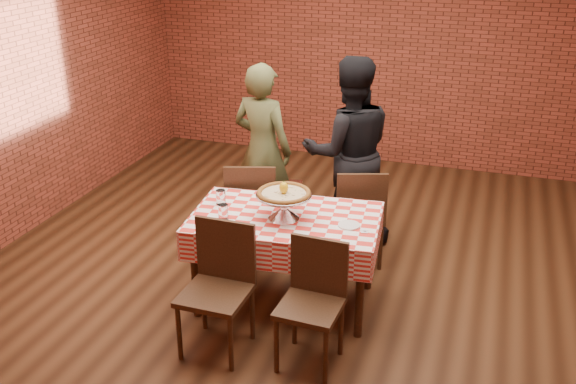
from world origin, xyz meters
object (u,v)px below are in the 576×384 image
object	(u,v)px
pizza	(284,194)
water_glass_right	(221,197)
chair_far_left	(252,207)
chair_near_left	(215,293)
chair_far_right	(358,214)
condiment_caddy	(295,191)
diner_olive	(263,149)
table	(285,260)
diner_black	(349,152)
pizza_stand	(284,206)
water_glass_left	(223,212)
chair_near_right	(310,309)

from	to	relation	value
pizza	water_glass_right	xyz separation A→B (m)	(-0.55, 0.08, -0.14)
water_glass_right	chair_far_left	size ratio (longest dim) A/B	0.13
chair_near_left	chair_far_right	xyz separation A→B (m)	(0.66, 1.60, -0.01)
condiment_caddy	chair_near_left	distance (m)	1.15
chair_far_right	diner_olive	bearing A→B (deg)	-36.76
diner_olive	pizza	bearing A→B (deg)	128.60
table	chair_far_left	bearing A→B (deg)	128.52
table	diner_black	world-z (taller)	diner_black
pizza_stand	water_glass_left	distance (m)	0.46
pizza_stand	diner_black	world-z (taller)	diner_black
chair_far_right	diner_black	bearing A→B (deg)	-81.03
water_glass_left	chair_far_right	bearing A→B (deg)	52.17
table	water_glass_left	bearing A→B (deg)	-155.38
chair_near_right	table	bearing A→B (deg)	123.25
water_glass_right	chair_far_left	bearing A→B (deg)	88.70
condiment_caddy	chair_near_right	xyz separation A→B (m)	(0.43, -1.02, -0.39)
diner_olive	water_glass_right	bearing A→B (deg)	105.09
diner_olive	chair_near_right	bearing A→B (deg)	130.20
table	diner_olive	world-z (taller)	diner_olive
chair_far_left	diner_olive	distance (m)	0.64
condiment_caddy	chair_far_left	world-z (taller)	chair_far_left
chair_far_right	diner_olive	xyz separation A→B (m)	(-1.02, 0.34, 0.37)
pizza_stand	chair_far_left	world-z (taller)	pizza_stand
condiment_caddy	water_glass_right	bearing A→B (deg)	-165.56
pizza_stand	diner_olive	xyz separation A→B (m)	(-0.63, 1.22, -0.03)
chair_near_left	diner_black	size ratio (longest dim) A/B	0.53
table	water_glass_left	distance (m)	0.65
table	chair_near_left	bearing A→B (deg)	-109.85
chair_near_left	diner_black	xyz separation A→B (m)	(0.47, 1.97, 0.42)
table	pizza_stand	world-z (taller)	pizza_stand
chair_far_left	pizza	bearing A→B (deg)	109.81
pizza	chair_near_left	size ratio (longest dim) A/B	0.44
table	pizza	bearing A→B (deg)	-93.48
pizza	chair_far_right	world-z (taller)	pizza
table	diner_black	distance (m)	1.34
chair_far_right	diner_black	distance (m)	0.60
pizza	diner_olive	world-z (taller)	diner_olive
chair_far_right	diner_olive	distance (m)	1.13
water_glass_left	water_glass_right	world-z (taller)	same
chair_near_right	diner_black	size ratio (longest dim) A/B	0.50
condiment_caddy	chair_near_right	distance (m)	1.17
table	chair_near_left	xyz separation A→B (m)	(-0.27, -0.74, 0.09)
water_glass_left	chair_near_left	xyz separation A→B (m)	(0.16, -0.55, -0.35)
diner_olive	chair_far_left	bearing A→B (deg)	110.94
condiment_caddy	pizza_stand	bearing A→B (deg)	-98.94
pizza_stand	diner_black	bearing A→B (deg)	80.90
pizza_stand	diner_olive	world-z (taller)	diner_olive
chair_near_left	water_glass_left	bearing A→B (deg)	107.26
condiment_caddy	chair_near_left	bearing A→B (deg)	-115.36
water_glass_right	condiment_caddy	distance (m)	0.60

